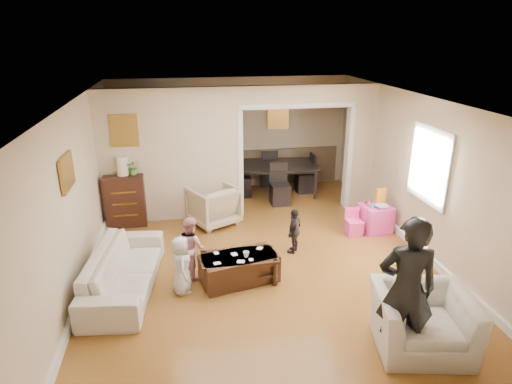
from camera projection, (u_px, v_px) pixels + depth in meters
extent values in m
plane|color=olive|center=(258.00, 254.00, 7.43)|extent=(7.00, 7.00, 0.00)
cube|color=#C6B191|center=(172.00, 156.00, 8.42)|extent=(2.75, 0.18, 2.60)
cube|color=#C6B191|center=(360.00, 147.00, 9.05)|extent=(0.55, 0.18, 2.60)
cube|color=#C6B191|center=(297.00, 94.00, 8.43)|extent=(2.22, 0.18, 0.35)
cube|color=white|center=(430.00, 165.00, 6.97)|extent=(0.03, 0.95, 1.10)
cube|color=brown|center=(124.00, 131.00, 8.00)|extent=(0.45, 0.03, 0.55)
cube|color=brown|center=(67.00, 172.00, 5.81)|extent=(0.03, 0.55, 0.40)
cube|color=brown|center=(278.00, 116.00, 10.20)|extent=(0.45, 0.03, 0.55)
imported|color=beige|center=(124.00, 270.00, 6.32)|extent=(1.09, 2.22, 0.62)
imported|color=tan|center=(213.00, 205.00, 8.47)|extent=(1.12, 1.13, 0.77)
imported|color=beige|center=(422.00, 321.00, 5.14)|extent=(1.27, 1.17, 0.72)
cube|color=#361810|center=(126.00, 200.00, 8.40)|extent=(0.74, 0.41, 1.01)
cylinder|color=#FAE9CC|center=(122.00, 166.00, 8.16)|extent=(0.22, 0.22, 0.36)
imported|color=#4D7B36|center=(133.00, 167.00, 8.21)|extent=(0.27, 0.23, 0.30)
cube|color=#362011|center=(239.00, 268.00, 6.56)|extent=(1.23, 0.81, 0.42)
imported|color=silver|center=(246.00, 254.00, 6.44)|extent=(0.11, 0.11, 0.09)
cube|color=#DF3A9C|center=(375.00, 218.00, 8.22)|extent=(0.60, 0.60, 0.50)
cube|color=yellow|center=(380.00, 196.00, 8.19)|extent=(0.21, 0.10, 0.30)
cylinder|color=#24B5B3|center=(372.00, 205.00, 8.05)|extent=(0.08, 0.08, 0.08)
cube|color=red|center=(367.00, 203.00, 8.21)|extent=(0.10, 0.09, 0.05)
imported|color=silver|center=(381.00, 207.00, 8.02)|extent=(0.27, 0.27, 0.06)
imported|color=black|center=(274.00, 179.00, 10.06)|extent=(2.10, 1.32, 0.70)
imported|color=black|center=(406.00, 290.00, 4.80)|extent=(0.73, 0.57, 1.77)
imported|color=silver|center=(181.00, 265.00, 6.20)|extent=(0.30, 0.44, 0.87)
imported|color=#D28386|center=(191.00, 247.00, 6.62)|extent=(0.57, 0.60, 0.97)
imported|color=black|center=(294.00, 231.00, 7.36)|extent=(0.43, 0.49, 0.80)
cube|color=white|center=(234.00, 254.00, 6.53)|extent=(0.11, 0.12, 0.00)
cube|color=white|center=(217.00, 263.00, 6.27)|extent=(0.12, 0.10, 0.00)
cube|color=white|center=(251.00, 260.00, 6.37)|extent=(0.06, 0.08, 0.00)
cube|color=white|center=(216.00, 253.00, 6.56)|extent=(0.09, 0.10, 0.00)
cube|color=white|center=(260.00, 248.00, 6.71)|extent=(0.12, 0.13, 0.00)
cube|color=white|center=(241.00, 261.00, 6.32)|extent=(0.13, 0.11, 0.00)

